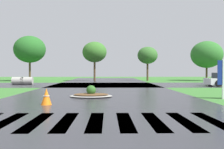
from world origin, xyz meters
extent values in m
cube|color=#2B2B30|center=(0.00, 10.00, 0.00)|extent=(10.96, 80.00, 0.01)
cube|color=#2B2B30|center=(0.00, 25.07, 0.00)|extent=(90.00, 9.86, 0.01)
cube|color=white|center=(-2.70, 4.41, 0.00)|extent=(0.45, 3.24, 0.01)
cube|color=white|center=(-1.80, 4.41, 0.00)|extent=(0.45, 3.24, 0.01)
cube|color=white|center=(-0.90, 4.41, 0.00)|extent=(0.45, 3.24, 0.01)
cube|color=white|center=(0.00, 4.41, 0.00)|extent=(0.45, 3.24, 0.01)
cube|color=white|center=(0.90, 4.41, 0.00)|extent=(0.45, 3.24, 0.01)
cube|color=white|center=(1.80, 4.41, 0.00)|extent=(0.45, 3.24, 0.01)
cube|color=white|center=(2.70, 4.41, 0.00)|extent=(0.45, 3.24, 0.01)
cube|color=white|center=(3.60, 4.41, 0.00)|extent=(0.45, 3.24, 0.01)
cube|color=white|center=(6.63, 10.68, 1.07)|extent=(0.13, 0.13, 2.15)
ellipsoid|color=#9E9B93|center=(-0.60, 11.98, 0.06)|extent=(2.48, 1.97, 0.12)
ellipsoid|color=brown|center=(-0.60, 11.98, 0.15)|extent=(2.04, 1.61, 0.10)
sphere|color=#2D6023|center=(-0.60, 11.98, 0.40)|extent=(0.56, 0.56, 0.56)
cylinder|color=black|center=(10.69, 23.24, 0.32)|extent=(0.65, 0.25, 0.64)
cylinder|color=black|center=(10.79, 21.41, 0.32)|extent=(0.65, 0.25, 0.64)
cylinder|color=#9E9B93|center=(-9.39, 25.83, 0.41)|extent=(1.27, 0.86, 0.82)
cylinder|color=#9E9B93|center=(-8.45, 25.85, 0.41)|extent=(1.27, 0.86, 0.82)
cone|color=orange|center=(-2.39, 8.38, 0.37)|extent=(0.47, 0.47, 0.74)
torus|color=white|center=(-2.39, 8.38, 0.41)|extent=(0.29, 0.29, 0.04)
cube|color=orange|center=(-2.39, 8.38, 0.01)|extent=(0.36, 0.36, 0.03)
cylinder|color=#4C3823|center=(-10.75, 35.03, 1.48)|extent=(0.28, 0.28, 2.97)
ellipsoid|color=#246122|center=(-10.75, 35.03, 4.54)|extent=(4.50, 4.50, 3.82)
cylinder|color=#4C3823|center=(-1.51, 35.14, 1.48)|extent=(0.28, 0.28, 2.96)
ellipsoid|color=#376E28|center=(-1.51, 35.14, 4.17)|extent=(3.48, 3.48, 2.96)
cylinder|color=#4C3823|center=(6.25, 36.00, 1.36)|extent=(0.28, 0.28, 2.72)
ellipsoid|color=#35672B|center=(6.25, 36.00, 3.76)|extent=(2.96, 2.96, 2.52)
cylinder|color=#4C3823|center=(14.96, 35.84, 1.12)|extent=(0.28, 0.28, 2.25)
ellipsoid|color=#2E6D2A|center=(14.96, 35.84, 3.87)|extent=(4.65, 4.65, 3.95)
camera|label=1|loc=(0.37, -3.84, 1.56)|focal=43.49mm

